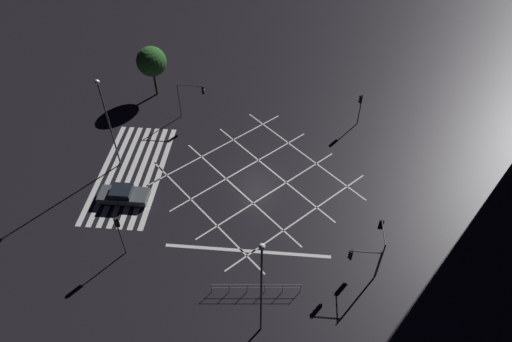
{
  "coord_description": "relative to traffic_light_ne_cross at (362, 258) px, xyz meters",
  "views": [
    {
      "loc": [
        29.59,
        2.58,
        30.47
      ],
      "look_at": [
        0.0,
        0.0,
        1.27
      ],
      "focal_mm": 32.0,
      "sensor_mm": 36.0,
      "label": 1
    }
  ],
  "objects": [
    {
      "name": "ground_plane",
      "position": [
        -9.73,
        -8.63,
        -2.58
      ],
      "size": [
        200.0,
        200.0,
        0.0
      ],
      "primitive_type": "plane",
      "color": "black"
    },
    {
      "name": "traffic_light_sw_cross",
      "position": [
        -18.76,
        -16.08,
        0.52
      ],
      "size": [
        0.36,
        2.92,
        4.19
      ],
      "rotation": [
        0.0,
        0.0,
        1.57
      ],
      "color": "#424244",
      "rests_on": "ground_plane"
    },
    {
      "name": "pedestrian_railing",
      "position": [
        1.91,
        -7.62,
        -1.92
      ],
      "size": [
        0.63,
        6.66,
        1.05
      ],
      "rotation": [
        0.0,
        0.0,
        1.66
      ],
      "color": "gray",
      "rests_on": "ground_plane"
    },
    {
      "name": "road_markings",
      "position": [
        -9.26,
        -16.71,
        -2.58
      ],
      "size": [
        20.19,
        24.98,
        0.01
      ],
      "color": "silver",
      "rests_on": "ground_plane"
    },
    {
      "name": "street_lamp_east",
      "position": [
        4.81,
        -7.03,
        3.48
      ],
      "size": [
        0.4,
        0.4,
        9.94
      ],
      "color": "#424244",
      "rests_on": "ground_plane"
    },
    {
      "name": "traffic_light_ne_main",
      "position": [
        -1.57,
        1.45,
        0.42
      ],
      "size": [
        2.56,
        0.36,
        4.08
      ],
      "rotation": [
        0.0,
        0.0,
        3.14
      ],
      "color": "#424244",
      "rests_on": "ground_plane"
    },
    {
      "name": "street_lamp_west",
      "position": [
        -10.82,
        -21.89,
        3.46
      ],
      "size": [
        0.42,
        0.42,
        9.59
      ],
      "color": "#424244",
      "rests_on": "ground_plane"
    },
    {
      "name": "traffic_light_nw_cross",
      "position": [
        -19.1,
        1.27,
        0.08
      ],
      "size": [
        0.36,
        0.39,
        3.72
      ],
      "rotation": [
        0.0,
        0.0,
        -1.57
      ],
      "color": "#424244",
      "rests_on": "ground_plane"
    },
    {
      "name": "waiting_car",
      "position": [
        -6.36,
        -20.16,
        -1.96
      ],
      "size": [
        1.85,
        4.39,
        1.34
      ],
      "rotation": [
        0.0,
        0.0,
        1.57
      ],
      "color": "#474C51",
      "rests_on": "ground_plane"
    },
    {
      "name": "traffic_light_se_main",
      "position": [
        -0.84,
        -18.37,
        0.42
      ],
      "size": [
        0.39,
        0.36,
        4.21
      ],
      "rotation": [
        0.0,
        0.0,
        3.14
      ],
      "color": "#424244",
      "rests_on": "ground_plane"
    },
    {
      "name": "traffic_light_ne_cross",
      "position": [
        0.0,
        0.0,
        0.0
      ],
      "size": [
        0.36,
        2.4,
        3.52
      ],
      "rotation": [
        0.0,
        0.0,
        -1.57
      ],
      "color": "#424244",
      "rests_on": "ground_plane"
    },
    {
      "name": "street_tree_near",
      "position": [
        -22.65,
        -21.18,
        1.66
      ],
      "size": [
        3.27,
        3.27,
        5.9
      ],
      "color": "#38281C",
      "rests_on": "ground_plane"
    }
  ]
}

